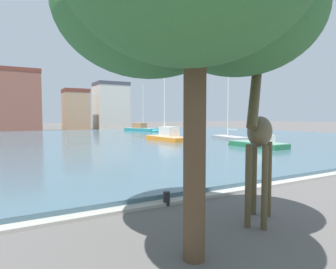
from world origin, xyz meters
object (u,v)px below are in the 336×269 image
object	(u,v)px
giraffe_statue	(259,135)
shade_tree	(188,0)
mooring_bollard	(167,198)
sailboat_orange	(165,137)
sailboat_green	(254,144)
sailboat_grey	(227,138)
sailboat_teal	(143,129)

from	to	relation	value
giraffe_statue	shade_tree	size ratio (longest dim) A/B	0.68
shade_tree	mooring_bollard	size ratio (longest dim) A/B	14.94
giraffe_statue	sailboat_orange	xyz separation A→B (m)	(10.19, 24.13, -1.97)
giraffe_statue	mooring_bollard	xyz separation A→B (m)	(-1.52, 2.80, -2.35)
sailboat_green	sailboat_grey	size ratio (longest dim) A/B	0.75
shade_tree	sailboat_teal	bearing A→B (deg)	66.50
mooring_bollard	sailboat_orange	bearing A→B (deg)	61.24
giraffe_statue	sailboat_teal	xyz separation A→B (m)	(17.04, 45.24, -1.99)
giraffe_statue	shade_tree	distance (m)	4.26
sailboat_grey	mooring_bollard	distance (m)	27.02
mooring_bollard	sailboat_teal	bearing A→B (deg)	66.38
sailboat_green	shade_tree	size ratio (longest dim) A/B	0.88
sailboat_orange	mooring_bollard	bearing A→B (deg)	-118.76
giraffe_statue	sailboat_orange	bearing A→B (deg)	67.11
giraffe_statue	sailboat_grey	world-z (taller)	sailboat_grey
giraffe_statue	shade_tree	bearing A→B (deg)	-167.60
sailboat_teal	mooring_bollard	distance (m)	46.32
sailboat_green	giraffe_statue	bearing A→B (deg)	-135.87
sailboat_orange	sailboat_grey	bearing A→B (deg)	-17.45
sailboat_teal	sailboat_grey	xyz separation A→B (m)	(0.71, -23.49, -0.21)
sailboat_orange	mooring_bollard	size ratio (longest dim) A/B	18.23
sailboat_orange	sailboat_teal	bearing A→B (deg)	72.02
sailboat_teal	shade_tree	world-z (taller)	sailboat_teal
sailboat_orange	sailboat_teal	distance (m)	22.20
mooring_bollard	giraffe_statue	bearing A→B (deg)	-61.55
sailboat_grey	mooring_bollard	xyz separation A→B (m)	(-19.27, -18.95, -0.16)
sailboat_green	shade_tree	world-z (taller)	shade_tree
giraffe_statue	mooring_bollard	bearing A→B (deg)	118.45
sailboat_teal	sailboat_grey	world-z (taller)	sailboat_teal
sailboat_orange	sailboat_grey	size ratio (longest dim) A/B	1.04
mooring_bollard	shade_tree	bearing A→B (deg)	-112.05
sailboat_green	mooring_bollard	bearing A→B (deg)	-145.22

